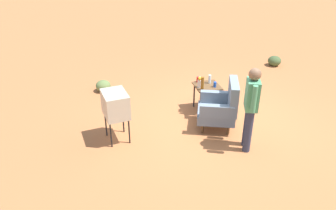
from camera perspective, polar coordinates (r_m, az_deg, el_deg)
The scene contains 12 objects.
ground_plane at distance 7.33m, azimuth 8.82°, elevation -2.73°, with size 60.00×60.00×0.00m, color #B76B3D.
armchair at distance 6.86m, azimuth 9.27°, elevation -0.24°, with size 0.99×1.00×1.06m.
side_table at distance 7.50m, azimuth 6.80°, elevation 2.77°, with size 0.56×0.56×0.63m.
tv_on_stand at distance 6.31m, azimuth -9.13°, elevation 0.06°, with size 0.66×0.52×1.03m.
person_standing at distance 6.08m, azimuth 14.25°, elevation 0.06°, with size 0.54×0.33×1.64m.
soda_can_blue at distance 7.37m, azimuth 8.17°, elevation 3.55°, with size 0.07×0.07×0.12m, color blue.
bottle_tall_amber at distance 7.16m, azimuth 6.00°, elevation 3.72°, with size 0.07×0.07×0.30m, color brown.
bottle_short_clear at distance 7.54m, azimuth 7.27°, elevation 4.50°, with size 0.06×0.06×0.20m, color silver.
soda_can_red at distance 7.59m, azimuth 5.23°, elevation 4.45°, with size 0.07×0.07×0.12m, color red.
flower_vase at distance 7.27m, azimuth 5.52°, elevation 4.12°, with size 0.15×0.10×0.27m.
shrub_mid at distance 10.79m, azimuth 18.05°, elevation 7.32°, with size 0.40×0.40×0.31m, color #475B33.
shrub_far at distance 8.71m, azimuth -11.20°, elevation 3.30°, with size 0.39×0.39×0.30m, color olive.
Camera 1 is at (5.78, -2.60, 3.68)m, focal length 35.00 mm.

